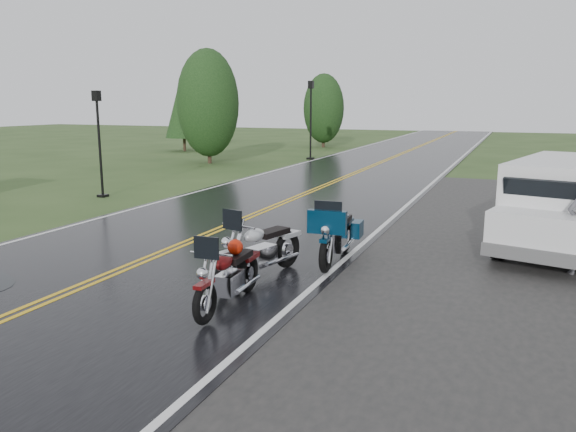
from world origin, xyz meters
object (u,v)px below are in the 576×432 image
object	(u,v)px
motorcycle_teal	(326,241)
motorcycle_silver	(229,254)
motorcycle_red	(204,286)
lamp_post_far_left	(311,120)
van_white	(502,212)
lamp_post_near_left	(100,144)

from	to	relation	value
motorcycle_teal	motorcycle_silver	size ratio (longest dim) A/B	1.01
motorcycle_red	lamp_post_far_left	xyz separation A→B (m)	(-7.21, 24.01, 1.62)
van_white	motorcycle_silver	bearing A→B (deg)	-123.64
lamp_post_far_left	van_white	bearing A→B (deg)	-59.35
van_white	lamp_post_far_left	bearing A→B (deg)	134.22
van_white	lamp_post_near_left	distance (m)	13.52
motorcycle_silver	lamp_post_near_left	bearing A→B (deg)	155.13
lamp_post_near_left	lamp_post_far_left	size ratio (longest dim) A/B	0.81
motorcycle_red	van_white	world-z (taller)	van_white
van_white	motorcycle_teal	bearing A→B (deg)	-127.48
motorcycle_silver	van_white	size ratio (longest dim) A/B	0.44
motorcycle_teal	motorcycle_silver	xyz separation A→B (m)	(-1.25, -1.50, -0.01)
motorcycle_red	motorcycle_silver	distance (m)	1.60
motorcycle_red	lamp_post_far_left	size ratio (longest dim) A/B	0.48
lamp_post_near_left	motorcycle_teal	bearing A→B (deg)	-29.38
motorcycle_teal	van_white	distance (m)	3.85
motorcycle_teal	lamp_post_far_left	world-z (taller)	lamp_post_far_left
lamp_post_far_left	motorcycle_teal	bearing A→B (deg)	-69.07
van_white	lamp_post_far_left	size ratio (longest dim) A/B	1.15
motorcycle_teal	lamp_post_far_left	size ratio (longest dim) A/B	0.52
motorcycle_red	van_white	bearing A→B (deg)	52.22
motorcycle_teal	lamp_post_far_left	distance (m)	22.50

